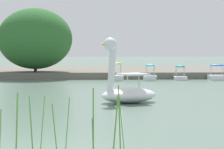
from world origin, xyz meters
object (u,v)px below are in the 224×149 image
pedal_boat_lime (116,76)px  pedal_boat_teal (180,76)px  pedal_boat_cyan (150,75)px  pedal_boat_blue (217,75)px  tree_willow_near_path (35,39)px  swan_boat (127,89)px

pedal_boat_lime → pedal_boat_teal: size_ratio=1.10×
pedal_boat_cyan → pedal_boat_teal: pedal_boat_cyan is taller
pedal_boat_blue → tree_willow_near_path: 16.37m
swan_boat → pedal_boat_blue: 18.34m
pedal_boat_teal → tree_willow_near_path: (-12.61, 3.13, 3.22)m
pedal_boat_lime → pedal_boat_cyan: pedal_boat_lime is taller
pedal_boat_lime → pedal_boat_teal: (5.48, 0.24, -0.02)m
pedal_boat_teal → pedal_boat_lime: bearing=-177.4°
pedal_boat_cyan → tree_willow_near_path: bearing=161.3°
pedal_boat_cyan → pedal_boat_lime: bearing=179.9°
pedal_boat_lime → tree_willow_near_path: (-7.13, 3.38, 3.20)m
pedal_boat_blue → tree_willow_near_path: bearing=167.7°
swan_boat → pedal_boat_blue: bearing=60.3°
swan_boat → pedal_boat_lime: swan_boat is taller
pedal_boat_cyan → pedal_boat_blue: size_ratio=0.91×
swan_boat → pedal_boat_blue: swan_boat is taller
swan_boat → tree_willow_near_path: 20.66m
tree_willow_near_path → pedal_boat_cyan: bearing=-18.7°
pedal_boat_teal → tree_willow_near_path: bearing=166.0°
pedal_boat_lime → tree_willow_near_path: size_ratio=0.28×
pedal_boat_blue → pedal_boat_lime: bearing=179.8°
pedal_boat_lime → tree_willow_near_path: bearing=154.6°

